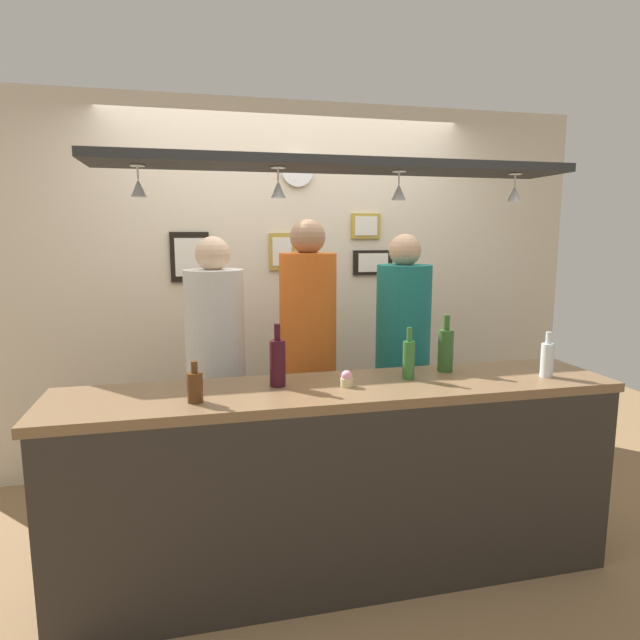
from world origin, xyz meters
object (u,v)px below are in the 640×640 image
Objects in this scene: bottle_soda_clear at (547,359)px; picture_frame_caricature at (190,257)px; person_left_white_patterned_shirt at (216,352)px; bottle_champagne_green at (446,349)px; picture_frame_lower_pair at (373,263)px; bottle_beer_green_import at (409,359)px; bottle_beer_brown_stubby at (195,386)px; bottle_wine_dark_red at (278,362)px; picture_frame_upper_small at (366,226)px; cupcake at (347,379)px; person_right_teal_shirt at (403,342)px; wall_clock at (297,171)px; person_middle_orange_shirt at (308,337)px; picture_frame_crest at (282,252)px.

picture_frame_caricature is at bearing 139.51° from bottle_soda_clear.
person_left_white_patterned_shirt reaches higher than bottle_champagne_green.
bottle_champagne_green is at bearing -91.13° from picture_frame_lower_pair.
bottle_soda_clear is 0.88× the size of bottle_beer_green_import.
bottle_wine_dark_red is at bearing 23.63° from bottle_beer_brown_stubby.
picture_frame_upper_small is at bearing 31.52° from person_left_white_patterned_shirt.
bottle_beer_green_import is at bearing -36.32° from person_left_white_patterned_shirt.
cupcake is at bearing -63.63° from picture_frame_caricature.
person_right_teal_shirt is 1.52m from bottle_beer_brown_stubby.
wall_clock reaches higher than person_right_teal_shirt.
picture_frame_lower_pair is at bearing 47.25° from person_middle_orange_shirt.
picture_frame_caricature reaches higher than bottle_beer_brown_stubby.
bottle_wine_dark_red is 1.44m from picture_frame_crest.
bottle_beer_green_import is (0.37, -0.67, 0.00)m from person_middle_orange_shirt.
cupcake is 1.80m from wall_clock.
bottle_champagne_green reaches higher than bottle_soda_clear.
picture_frame_upper_small reaches higher than person_left_white_patterned_shirt.
person_left_white_patterned_shirt is 0.55m from person_middle_orange_shirt.
picture_frame_crest reaches higher than bottle_champagne_green.
person_middle_orange_shirt is 0.77m from bottle_beer_green_import.
bottle_soda_clear is 1.36m from bottle_wine_dark_red.
person_middle_orange_shirt reaches higher than bottle_wine_dark_red.
bottle_wine_dark_red is 0.88× the size of picture_frame_caricature.
bottle_beer_brown_stubby is 0.53× the size of picture_frame_caricature.
bottle_beer_brown_stubby is at bearing -129.63° from picture_frame_upper_small.
bottle_soda_clear is 1.92m from picture_frame_crest.
bottle_beer_brown_stubby is 0.82× the size of picture_frame_upper_small.
picture_frame_caricature is (-0.71, 1.43, 0.52)m from cupcake.
person_middle_orange_shirt reaches higher than person_right_teal_shirt.
picture_frame_crest is (-0.62, 0.00, -0.18)m from picture_frame_upper_small.
picture_frame_upper_small is 1.00× the size of wall_clock.
bottle_soda_clear is 1.28× the size of bottle_beer_brown_stubby.
person_middle_orange_shirt is at bearing 136.77° from bottle_champagne_green.
picture_frame_lower_pair is at bearing 0.00° from picture_frame_caricature.
picture_frame_lower_pair is (-0.43, 1.49, 0.41)m from bottle_soda_clear.
bottle_soda_clear is at bearing -6.13° from bottle_wine_dark_red.
bottle_wine_dark_red is 1.72m from wall_clock.
bottle_wine_dark_red is 1.00× the size of picture_frame_lower_pair.
person_right_teal_shirt is at bearing 51.80° from cupcake.
person_middle_orange_shirt is at bearing 50.70° from bottle_beer_brown_stubby.
person_left_white_patterned_shirt is at bearing -132.22° from wall_clock.
person_right_teal_shirt is 0.92m from bottle_soda_clear.
wall_clock is (0.74, 1.50, 1.08)m from bottle_beer_brown_stubby.
person_middle_orange_shirt reaches higher than bottle_beer_brown_stubby.
bottle_beer_green_import is at bearing -101.23° from picture_frame_lower_pair.
person_middle_orange_shirt is 0.74m from cupcake.
bottle_beer_green_import is (-0.24, -0.67, 0.06)m from person_right_teal_shirt.
picture_frame_upper_small is (1.25, 1.51, 0.70)m from bottle_beer_brown_stubby.
bottle_soda_clear is 0.77× the size of bottle_wine_dark_red.
bottle_champagne_green is at bearing -88.47° from picture_frame_upper_small.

